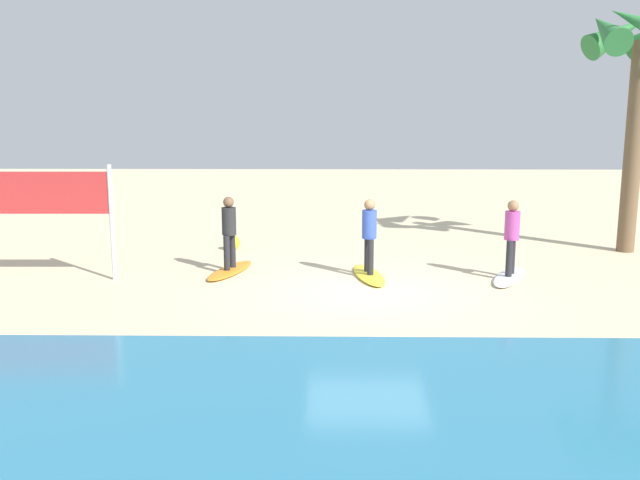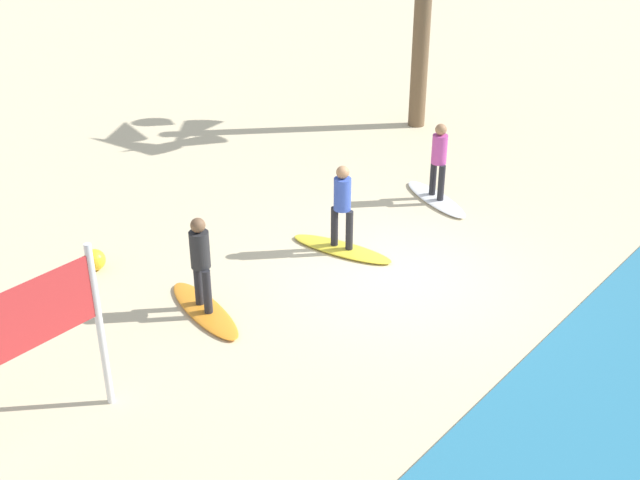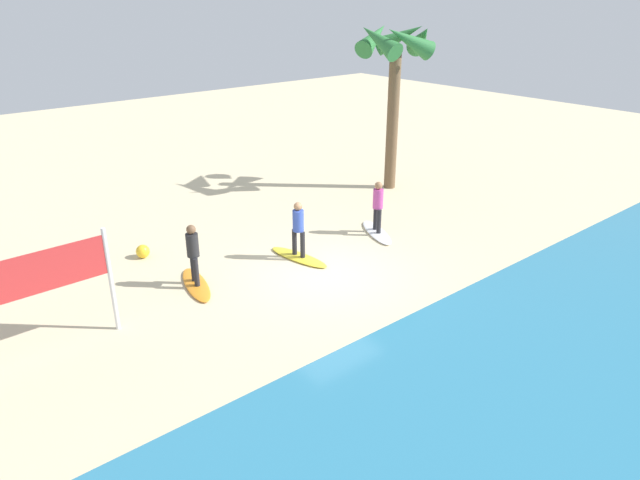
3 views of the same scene
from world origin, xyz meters
name	(u,v)px [view 2 (image 2 of 3)]	position (x,y,z in m)	size (l,w,h in m)	color
ground_plane	(395,275)	(0.00, 0.00, 0.00)	(60.00, 60.00, 0.00)	beige
surfboard_white	(436,199)	(-3.15, -1.17, 0.04)	(2.10, 0.56, 0.09)	white
surfer_white	(439,156)	(-3.15, -1.17, 1.04)	(0.32, 0.43, 1.64)	#232328
surfboard_yellow	(342,249)	(-0.08, -1.29, 0.04)	(2.10, 0.56, 0.09)	yellow
surfer_yellow	(342,201)	(-0.08, -1.29, 1.04)	(0.32, 0.46, 1.64)	#232328
surfboard_orange	(205,310)	(3.05, -1.68, 0.04)	(2.10, 0.56, 0.09)	orange
surfer_orange	(200,257)	(3.05, -1.68, 1.04)	(0.32, 0.45, 1.64)	#232328
beach_ball	(95,260)	(3.35, -4.26, 0.20)	(0.39, 0.39, 0.39)	yellow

